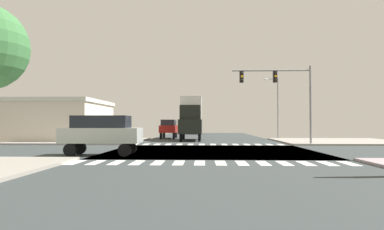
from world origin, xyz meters
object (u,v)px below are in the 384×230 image
pickup_farside_1 (196,127)px  suv_trailing_3 (169,127)px  traffic_signal_mast (280,86)px  bank_building (38,120)px  suv_crossing_1 (101,132)px  street_lamp (276,102)px  box_truck_middle_1 (191,117)px

pickup_farside_1 → suv_trailing_3: (-3.00, -17.53, 0.10)m
traffic_signal_mast → bank_building: size_ratio=0.44×
bank_building → suv_crossing_1: size_ratio=3.42×
street_lamp → box_truck_middle_1: bearing=-164.7°
traffic_signal_mast → box_truck_middle_1: traffic_signal_mast is taller
traffic_signal_mast → suv_crossing_1: bearing=-141.1°
pickup_farside_1 → suv_crossing_1: 41.19m
traffic_signal_mast → suv_trailing_3: size_ratio=1.51×
bank_building → suv_crossing_1: bearing=-54.8°
bank_building → box_truck_middle_1: bearing=3.8°
bank_building → box_truck_middle_1: (16.79, 1.11, 0.36)m
bank_building → suv_trailing_3: bearing=23.9°
traffic_signal_mast → pickup_farside_1: traffic_signal_mast is taller
traffic_signal_mast → box_truck_middle_1: (-8.14, 8.10, -2.56)m
bank_building → pickup_farside_1: bearing=54.6°
traffic_signal_mast → street_lamp: bearing=80.7°
bank_building → suv_crossing_1: 21.17m
suv_trailing_3 → street_lamp: bearing=170.0°
pickup_farside_1 → suv_trailing_3: size_ratio=1.11×
pickup_farside_1 → box_truck_middle_1: 22.56m
suv_trailing_3 → pickup_farside_1: bearing=-99.7°
traffic_signal_mast → bank_building: (-24.93, 6.99, -2.92)m
pickup_farside_1 → suv_crossing_1: pickup_farside_1 is taller
bank_building → suv_trailing_3: size_ratio=3.42×
street_lamp → box_truck_middle_1: street_lamp is taller
traffic_signal_mast → bank_building: bearing=164.3°
bank_building → pickup_farside_1: size_ratio=3.08×
bank_building → suv_trailing_3: bank_building is taller
traffic_signal_mast → suv_crossing_1: size_ratio=1.51×
suv_trailing_3 → box_truck_middle_1: (3.00, -5.00, 1.17)m
suv_crossing_1 → box_truck_middle_1: bearing=-14.1°
traffic_signal_mast → bank_building: traffic_signal_mast is taller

